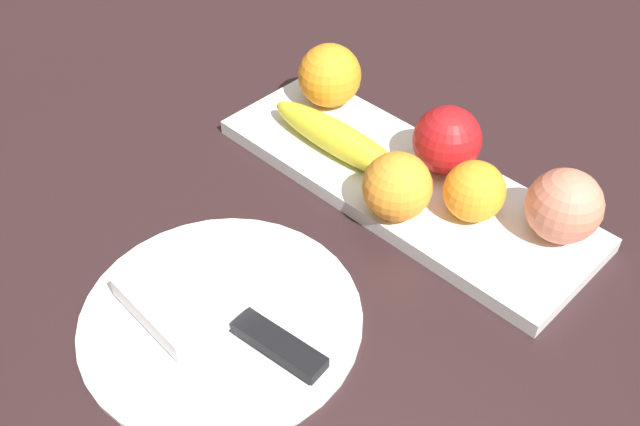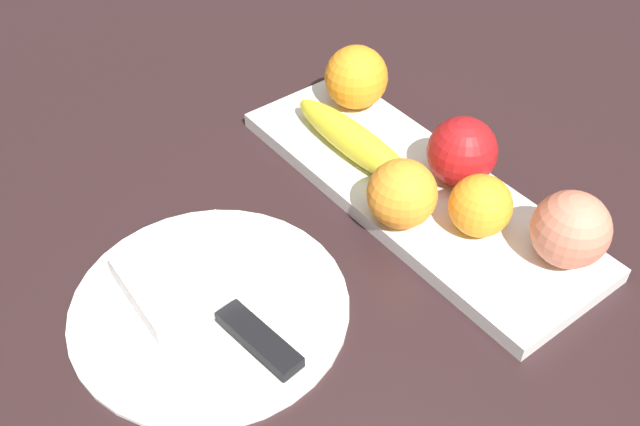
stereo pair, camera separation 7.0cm
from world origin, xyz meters
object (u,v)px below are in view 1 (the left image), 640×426
object	(u,v)px
banana	(339,139)
peach	(564,206)
orange_near_apple	(397,187)
folded_napkin	(197,286)
orange_center	(330,76)
fruit_tray	(403,181)
orange_near_banana	(474,191)
apple	(447,140)
dinner_plate	(221,316)
knife	(265,337)

from	to	relation	value
banana	peach	xyz separation A→B (m)	(-0.24, -0.06, 0.02)
orange_near_apple	folded_napkin	distance (m)	0.22
banana	orange_center	xyz separation A→B (m)	(0.07, -0.06, 0.02)
peach	folded_napkin	distance (m)	0.35
fruit_tray	banana	distance (m)	0.08
orange_near_banana	apple	bearing A→B (deg)	-31.90
orange_center	dinner_plate	world-z (taller)	orange_center
orange_center	folded_napkin	world-z (taller)	orange_center
orange_near_apple	dinner_plate	xyz separation A→B (m)	(0.03, 0.20, -0.05)
banana	dinner_plate	bearing A→B (deg)	107.03
banana	orange_near_banana	distance (m)	0.16
orange_near_banana	peach	world-z (taller)	peach
apple	banana	size ratio (longest dim) A/B	0.38
orange_near_banana	folded_napkin	world-z (taller)	orange_near_banana
apple	orange_near_apple	world-z (taller)	apple
apple	dinner_plate	xyz separation A→B (m)	(0.02, 0.30, -0.05)
peach	folded_napkin	size ratio (longest dim) A/B	0.64
orange_near_banana	folded_napkin	xyz separation A→B (m)	(0.12, 0.25, -0.03)
fruit_tray	knife	bearing A→B (deg)	101.65
apple	orange_near_banana	xyz separation A→B (m)	(-0.06, 0.04, -0.01)
apple	peach	world-z (taller)	same
banana	folded_napkin	distance (m)	0.24
peach	dinner_plate	world-z (taller)	peach
knife	fruit_tray	bearing A→B (deg)	-84.83
knife	orange_center	bearing A→B (deg)	-61.53
fruit_tray	peach	size ratio (longest dim) A/B	5.84
dinner_plate	orange_center	bearing A→B (deg)	-63.07
apple	knife	size ratio (longest dim) A/B	0.40
peach	knife	bearing A→B (deg)	68.32
orange_near_banana	dinner_plate	world-z (taller)	orange_near_banana
dinner_plate	folded_napkin	bearing A→B (deg)	0.00
orange_near_apple	orange_center	distance (m)	0.20
fruit_tray	orange_near_banana	xyz separation A→B (m)	(-0.09, -0.00, 0.04)
peach	folded_napkin	bearing A→B (deg)	56.16
fruit_tray	knife	distance (m)	0.25
banana	orange_near_apple	world-z (taller)	orange_near_apple
orange_near_banana	knife	bearing A→B (deg)	81.71
orange_near_apple	folded_napkin	xyz separation A→B (m)	(0.06, 0.20, -0.03)
dinner_plate	apple	bearing A→B (deg)	-94.21
folded_napkin	fruit_tray	bearing A→B (deg)	-97.16
dinner_plate	knife	distance (m)	0.05
fruit_tray	knife	size ratio (longest dim) A/B	2.36
fruit_tray	orange_near_banana	size ratio (longest dim) A/B	6.94
peach	banana	bearing A→B (deg)	13.41
peach	orange_center	bearing A→B (deg)	-1.00
peach	orange_near_banana	bearing A→B (deg)	25.46
apple	knife	xyz separation A→B (m)	(-0.03, 0.29, -0.04)
banana	orange_near_apple	xyz separation A→B (m)	(-0.11, 0.03, 0.02)
banana	knife	distance (m)	0.26
fruit_tray	dinner_plate	size ratio (longest dim) A/B	1.67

